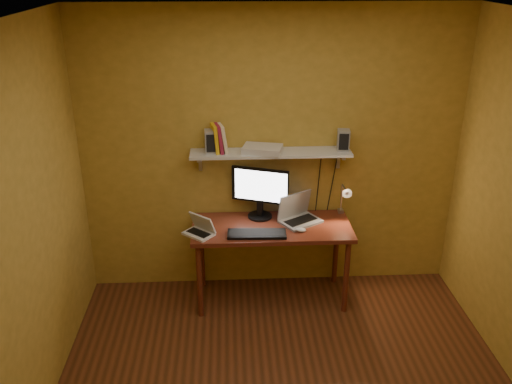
{
  "coord_description": "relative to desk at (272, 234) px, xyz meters",
  "views": [
    {
      "loc": [
        -0.39,
        -2.96,
        2.92
      ],
      "look_at": [
        -0.17,
        1.18,
        1.12
      ],
      "focal_mm": 38.0,
      "sensor_mm": 36.0,
      "label": 1
    }
  ],
  "objects": [
    {
      "name": "wall_shelf",
      "position": [
        0.0,
        0.19,
        0.69
      ],
      "size": [
        1.4,
        0.25,
        0.21
      ],
      "color": "silver",
      "rests_on": "room"
    },
    {
      "name": "keyboard",
      "position": [
        -0.14,
        -0.17,
        0.1
      ],
      "size": [
        0.5,
        0.19,
        0.03
      ],
      "primitive_type": "cube",
      "rotation": [
        0.0,
        0.0,
        -0.04
      ],
      "color": "black",
      "rests_on": "desk"
    },
    {
      "name": "room",
      "position": [
        0.02,
        -1.28,
        0.64
      ],
      "size": [
        3.44,
        3.24,
        2.64
      ],
      "color": "brown",
      "rests_on": "ground"
    },
    {
      "name": "netbook",
      "position": [
        -0.62,
        -0.12,
        0.14
      ],
      "size": [
        0.3,
        0.29,
        0.18
      ],
      "rotation": [
        0.0,
        0.0,
        -0.72
      ],
      "color": "silver",
      "rests_on": "desk"
    },
    {
      "name": "monitor",
      "position": [
        -0.09,
        0.18,
        0.35
      ],
      "size": [
        0.5,
        0.28,
        0.47
      ],
      "rotation": [
        0.0,
        0.0,
        -0.35
      ],
      "color": "black",
      "rests_on": "desk"
    },
    {
      "name": "desk",
      "position": [
        0.0,
        0.0,
        0.0
      ],
      "size": [
        1.4,
        0.6,
        0.75
      ],
      "color": "#5F2516",
      "rests_on": "ground"
    },
    {
      "name": "books",
      "position": [
        -0.45,
        0.2,
        0.83
      ],
      "size": [
        0.16,
        0.18,
        0.25
      ],
      "color": "gold",
      "rests_on": "wall_shelf"
    },
    {
      "name": "speaker_right",
      "position": [
        0.63,
        0.2,
        0.8
      ],
      "size": [
        0.11,
        0.11,
        0.18
      ],
      "primitive_type": "cube",
      "rotation": [
        0.0,
        0.0,
        -0.12
      ],
      "color": "gray",
      "rests_on": "wall_shelf"
    },
    {
      "name": "desk_lamp",
      "position": [
        0.66,
        0.13,
        0.29
      ],
      "size": [
        0.09,
        0.23,
        0.38
      ],
      "color": "silver",
      "rests_on": "desk"
    },
    {
      "name": "mouse",
      "position": [
        0.24,
        -0.12,
        0.1
      ],
      "size": [
        0.11,
        0.09,
        0.03
      ],
      "primitive_type": "ellipsoid",
      "rotation": [
        0.0,
        0.0,
        -0.33
      ],
      "color": "silver",
      "rests_on": "desk"
    },
    {
      "name": "shelf_camera",
      "position": [
        -0.18,
        0.12,
        0.74
      ],
      "size": [
        0.09,
        0.06,
        0.05
      ],
      "color": "silver",
      "rests_on": "wall_shelf"
    },
    {
      "name": "router",
      "position": [
        -0.07,
        0.18,
        0.74
      ],
      "size": [
        0.37,
        0.29,
        0.06
      ],
      "primitive_type": "cube",
      "rotation": [
        0.0,
        0.0,
        -0.24
      ],
      "color": "silver",
      "rests_on": "wall_shelf"
    },
    {
      "name": "speaker_left",
      "position": [
        -0.51,
        0.2,
        0.81
      ],
      "size": [
        0.12,
        0.12,
        0.2
      ],
      "primitive_type": "cube",
      "rotation": [
        0.0,
        0.0,
        0.07
      ],
      "color": "gray",
      "rests_on": "wall_shelf"
    },
    {
      "name": "laptop",
      "position": [
        0.24,
        0.09,
        0.15
      ],
      "size": [
        0.42,
        0.39,
        0.26
      ],
      "rotation": [
        0.0,
        0.0,
        0.56
      ],
      "color": "gray",
      "rests_on": "desk"
    }
  ]
}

